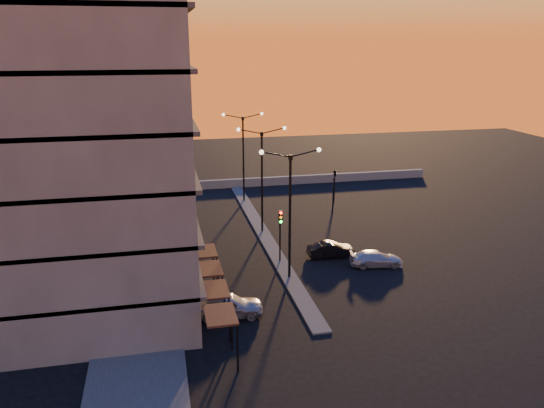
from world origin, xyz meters
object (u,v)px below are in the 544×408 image
(traffic_light_main, at_px, (280,228))
(car_wagon, at_px, (376,259))
(car_sedan, at_px, (331,250))
(streetlamp_mid, at_px, (262,172))
(car_hatchback, at_px, (227,305))

(traffic_light_main, distance_m, car_wagon, 7.69)
(car_sedan, bearing_deg, traffic_light_main, 95.85)
(streetlamp_mid, distance_m, car_sedan, 9.44)
(car_hatchback, bearing_deg, traffic_light_main, -29.28)
(traffic_light_main, bearing_deg, car_sedan, 4.07)
(traffic_light_main, distance_m, car_sedan, 4.78)
(traffic_light_main, xyz_separation_m, car_hatchback, (-5.15, -7.53, -2.13))
(traffic_light_main, bearing_deg, streetlamp_mid, 90.00)
(streetlamp_mid, height_order, car_hatchback, streetlamp_mid)
(streetlamp_mid, xyz_separation_m, car_sedan, (4.19, -6.83, -4.98))
(car_hatchback, relative_size, car_sedan, 1.20)
(traffic_light_main, relative_size, car_wagon, 1.06)
(car_hatchback, xyz_separation_m, car_wagon, (12.16, 5.37, -0.18))
(streetlamp_mid, height_order, car_wagon, streetlamp_mid)
(streetlamp_mid, relative_size, car_hatchback, 2.13)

